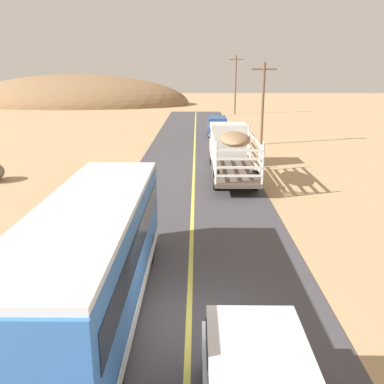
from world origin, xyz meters
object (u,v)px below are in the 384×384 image
object	(u,v)px
livestock_truck	(230,145)
power_pole_far	(235,83)
car_far	(217,125)
power_pole_mid	(263,101)
bus	(92,256)

from	to	relation	value
livestock_truck	power_pole_far	xyz separation A→B (m)	(3.69, 38.84, 2.87)
car_far	power_pole_mid	size ratio (longest dim) A/B	0.64
power_pole_mid	power_pole_far	size ratio (longest dim) A/B	0.83
livestock_truck	power_pole_far	bearing A→B (deg)	84.58
car_far	power_pole_mid	distance (m)	6.98
bus	power_pole_mid	xyz separation A→B (m)	(8.62, 27.99, 2.14)
bus	power_pole_far	bearing A→B (deg)	81.24
livestock_truck	bus	bearing A→B (deg)	-106.06
power_pole_mid	power_pole_far	distance (m)	28.01
car_far	power_pole_mid	world-z (taller)	power_pole_mid
bus	power_pole_far	distance (m)	56.73
power_pole_mid	power_pole_far	xyz separation A→B (m)	(-0.00, 28.00, 0.78)
bus	car_far	world-z (taller)	bus
power_pole_mid	power_pole_far	bearing A→B (deg)	90.00
livestock_truck	car_far	world-z (taller)	livestock_truck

